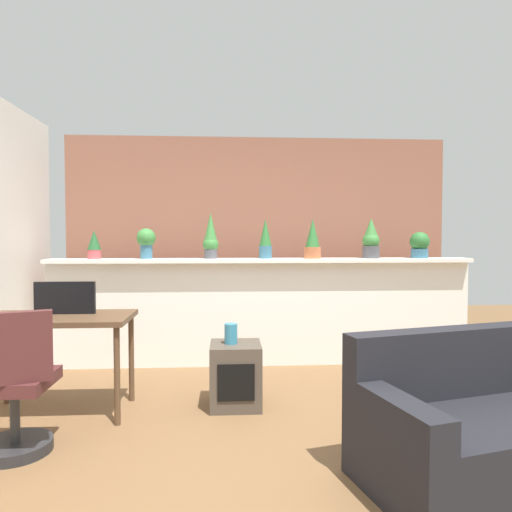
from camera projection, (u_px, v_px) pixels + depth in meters
The scene contains 17 objects.
ground_plane at pixel (286, 450), 2.94m from camera, with size 12.00×12.00×0.00m, color brown.
divider_wall at pixel (262, 313), 4.91m from camera, with size 4.39×0.16×1.08m, color white.
plant_shelf at pixel (262, 260), 4.85m from camera, with size 4.39×0.29×0.04m, color white.
brick_wall_behind at pixel (258, 245), 5.48m from camera, with size 4.39×0.10×2.50m, color #935B47.
potted_plant_0 at pixel (94, 244), 4.77m from camera, with size 0.14×0.14×0.29m.
potted_plant_1 at pixel (146, 241), 4.79m from camera, with size 0.20×0.20×0.31m.
potted_plant_2 at pixel (211, 238), 4.83m from camera, with size 0.16×0.16×0.47m.
potted_plant_3 at pixel (265, 239), 4.85m from camera, with size 0.14×0.14×0.41m.
potted_plant_4 at pixel (313, 240), 4.84m from camera, with size 0.17×0.17×0.41m.
potted_plant_5 at pixel (371, 240), 4.91m from camera, with size 0.18×0.18×0.42m.
potted_plant_6 at pixel (420, 245), 4.94m from camera, with size 0.20×0.20×0.28m.
desk at pixel (57, 327), 3.52m from camera, with size 1.10×0.60×0.75m.
tv_monitor at pixel (65, 298), 3.60m from camera, with size 0.46×0.04×0.25m, color black.
office_chair at pixel (14, 394), 2.84m from camera, with size 0.51×0.51×0.91m.
side_cube_shelf at pixel (236, 375), 3.69m from camera, with size 0.40×0.41×0.50m.
vase_on_shelf at pixel (231, 334), 3.69m from camera, with size 0.10×0.10×0.16m, color teal.
couch at pixel (496, 428), 2.59m from camera, with size 1.70×1.12×0.80m.
Camera 1 is at (-0.37, -2.87, 1.35)m, focal length 32.68 mm.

